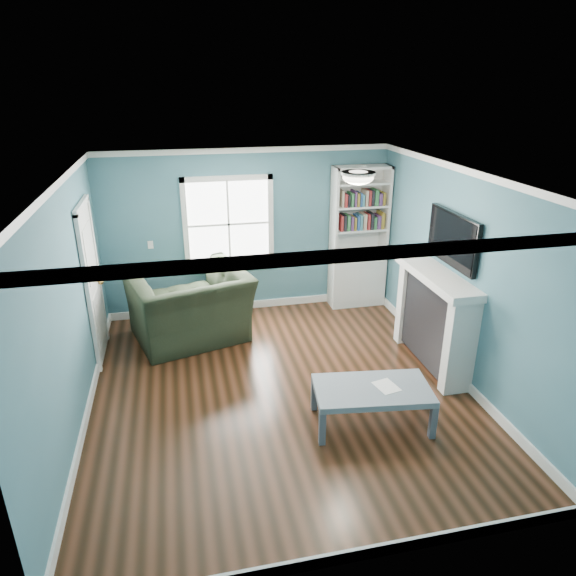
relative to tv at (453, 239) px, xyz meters
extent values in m
plane|color=black|center=(-2.20, -0.20, -1.72)|extent=(5.00, 5.00, 0.00)
plane|color=#386777|center=(-2.20, 2.30, -0.43)|extent=(4.50, 0.00, 4.50)
plane|color=#386777|center=(-2.20, -2.70, -0.43)|extent=(4.50, 0.00, 4.50)
plane|color=#386777|center=(-4.45, -0.20, -0.43)|extent=(0.00, 5.00, 5.00)
plane|color=#386777|center=(0.05, -0.20, -0.43)|extent=(0.00, 5.00, 5.00)
plane|color=white|center=(-2.20, -0.20, 0.88)|extent=(5.00, 5.00, 0.00)
cube|color=white|center=(-2.20, 2.28, -1.66)|extent=(4.50, 0.03, 0.12)
cube|color=white|center=(-2.20, -2.69, -1.66)|extent=(4.50, 0.03, 0.12)
cube|color=white|center=(-4.44, -0.20, -1.66)|extent=(0.03, 5.00, 0.12)
cube|color=white|center=(0.03, -0.20, -1.66)|extent=(0.03, 5.00, 0.12)
cube|color=white|center=(-2.20, 2.28, 0.84)|extent=(4.50, 0.04, 0.08)
cube|color=white|center=(-2.20, -2.68, 0.84)|extent=(4.50, 0.04, 0.08)
cube|color=white|center=(-4.43, -0.20, 0.84)|extent=(0.04, 5.00, 0.08)
cube|color=white|center=(0.03, -0.20, 0.84)|extent=(0.04, 5.00, 0.08)
cube|color=white|center=(-2.50, 2.29, -0.27)|extent=(1.24, 0.01, 1.34)
cube|color=white|center=(-3.16, 2.28, -0.27)|extent=(0.08, 0.06, 1.50)
cube|color=white|center=(-1.84, 2.28, -0.27)|extent=(0.08, 0.06, 1.50)
cube|color=white|center=(-2.50, 2.28, -0.98)|extent=(1.40, 0.06, 0.08)
cube|color=white|center=(-2.50, 2.28, 0.44)|extent=(1.40, 0.06, 0.08)
cube|color=white|center=(-2.50, 2.28, -0.27)|extent=(1.24, 0.03, 0.03)
cube|color=white|center=(-2.50, 2.28, -0.27)|extent=(0.03, 0.03, 1.34)
cube|color=silver|center=(-0.43, 2.10, -1.27)|extent=(0.90, 0.35, 0.90)
cube|color=silver|center=(-0.86, 2.10, -0.12)|extent=(0.04, 0.35, 1.40)
cube|color=silver|center=(0.00, 2.10, -0.12)|extent=(0.04, 0.35, 1.40)
cube|color=silver|center=(-0.43, 2.26, -0.12)|extent=(0.90, 0.02, 1.40)
cube|color=silver|center=(-0.43, 2.10, 0.55)|extent=(0.90, 0.35, 0.04)
cube|color=silver|center=(-0.43, 2.10, -0.80)|extent=(0.84, 0.33, 0.03)
cube|color=silver|center=(-0.43, 2.10, -0.42)|extent=(0.84, 0.33, 0.03)
cube|color=silver|center=(-0.43, 2.10, -0.04)|extent=(0.84, 0.33, 0.03)
cube|color=silver|center=(-0.43, 2.10, 0.32)|extent=(0.84, 0.33, 0.03)
cube|color=maroon|center=(-0.43, 2.08, -0.30)|extent=(0.70, 0.25, 0.22)
cube|color=black|center=(-0.43, 2.08, 0.08)|extent=(0.70, 0.25, 0.22)
cylinder|color=beige|center=(-0.43, 2.05, 0.46)|extent=(0.26, 0.06, 0.26)
cube|color=black|center=(-0.11, 0.00, -1.12)|extent=(0.30, 1.20, 1.10)
cube|color=black|center=(-0.13, 0.00, -1.32)|extent=(0.22, 0.65, 0.70)
cube|color=silver|center=(-0.13, -0.67, -1.12)|extent=(0.36, 0.16, 1.20)
cube|color=silver|center=(-0.13, 0.67, -1.12)|extent=(0.36, 0.16, 1.20)
cube|color=silver|center=(-0.15, 0.00, -0.47)|extent=(0.44, 1.58, 0.10)
cube|color=black|center=(0.00, 0.00, 0.00)|extent=(0.06, 1.10, 0.65)
cube|color=silver|center=(-4.43, 1.20, -0.70)|extent=(0.04, 0.80, 2.05)
cube|color=white|center=(-4.42, 0.75, -0.70)|extent=(0.05, 0.08, 2.13)
cube|color=white|center=(-4.42, 1.65, -0.70)|extent=(0.05, 0.08, 2.13)
cube|color=white|center=(-4.42, 1.20, 0.36)|extent=(0.05, 0.98, 0.08)
sphere|color=#BF8C3F|center=(-4.37, 1.50, -0.77)|extent=(0.07, 0.07, 0.07)
ellipsoid|color=white|center=(-1.30, -0.10, 0.82)|extent=(0.34, 0.34, 0.15)
cylinder|color=white|center=(-1.30, -0.10, 0.86)|extent=(0.38, 0.38, 0.03)
cube|color=white|center=(-3.70, 2.28, -0.52)|extent=(0.08, 0.01, 0.12)
imported|color=black|center=(-3.19, 1.40, -1.04)|extent=(1.79, 1.42, 1.37)
cube|color=#4B505A|center=(-1.98, -1.27, -1.53)|extent=(0.08, 0.08, 0.39)
cube|color=#4B505A|center=(-0.81, -1.42, -1.53)|extent=(0.08, 0.08, 0.39)
cube|color=#4B505A|center=(-1.90, -0.67, -1.53)|extent=(0.08, 0.08, 0.39)
cube|color=#4B505A|center=(-0.74, -0.82, -1.53)|extent=(0.08, 0.08, 0.39)
cube|color=slate|center=(-1.36, -1.05, -1.31)|extent=(1.32, 0.83, 0.07)
cube|color=white|center=(-1.21, -1.06, -1.27)|extent=(0.27, 0.31, 0.00)
camera|label=1|loc=(-3.27, -5.45, 1.82)|focal=32.00mm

